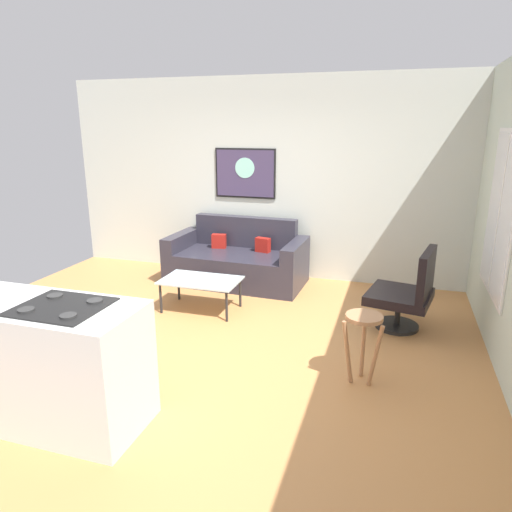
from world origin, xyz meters
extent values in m
cube|color=#BE7E46|center=(0.00, 0.00, -0.02)|extent=(6.40, 6.40, 0.04)
cube|color=silver|center=(0.00, 2.42, 1.40)|extent=(6.40, 0.05, 2.80)
cube|color=#2B2934|center=(-0.44, 1.87, 0.22)|extent=(1.54, 0.97, 0.44)
cube|color=#2B2934|center=(-0.43, 2.25, 0.66)|extent=(1.52, 0.21, 0.44)
cube|color=#2B2934|center=(-1.29, 1.90, 0.33)|extent=(0.21, 0.92, 0.65)
cube|color=#2B2934|center=(0.40, 1.84, 0.33)|extent=(0.21, 0.92, 0.65)
cube|color=#A31C15|center=(-0.77, 2.05, 0.54)|extent=(0.21, 0.13, 0.20)
cube|color=#A31C15|center=(-0.11, 2.02, 0.54)|extent=(0.22, 0.14, 0.20)
cube|color=silver|center=(-0.51, 0.80, 0.37)|extent=(0.92, 0.56, 0.02)
cylinder|color=#232326|center=(-0.93, 0.57, 0.18)|extent=(0.03, 0.03, 0.36)
cylinder|color=#232326|center=(-0.10, 0.57, 0.18)|extent=(0.03, 0.03, 0.36)
cylinder|color=#232326|center=(-0.93, 1.04, 0.18)|extent=(0.03, 0.03, 0.36)
cylinder|color=#232326|center=(-0.10, 1.04, 0.18)|extent=(0.03, 0.03, 0.36)
cylinder|color=black|center=(1.74, 0.97, 0.02)|extent=(0.46, 0.46, 0.04)
cylinder|color=black|center=(1.74, 0.97, 0.20)|extent=(0.06, 0.06, 0.33)
cube|color=black|center=(1.74, 0.97, 0.36)|extent=(0.75, 0.78, 0.10)
cube|color=black|center=(1.98, 0.92, 0.65)|extent=(0.21, 0.67, 0.49)
cylinder|color=#A8744D|center=(1.45, -0.27, 0.60)|extent=(0.31, 0.31, 0.03)
cylinder|color=#A8744D|center=(1.45, -0.14, 0.29)|extent=(0.04, 0.13, 0.58)
cylinder|color=#A8744D|center=(1.34, -0.34, 0.29)|extent=(0.13, 0.10, 0.58)
cylinder|color=#A8744D|center=(1.57, -0.34, 0.29)|extent=(0.13, 0.10, 0.58)
cube|color=silver|center=(-0.83, -1.50, 0.46)|extent=(1.67, 0.65, 0.92)
cube|color=black|center=(-0.53, -1.50, 0.93)|extent=(0.60, 0.52, 0.01)
cylinder|color=#2D2D2D|center=(-0.70, -1.64, 0.94)|extent=(0.11, 0.11, 0.01)
cylinder|color=#2D2D2D|center=(-0.36, -1.64, 0.94)|extent=(0.11, 0.11, 0.01)
cylinder|color=#2D2D2D|center=(-0.70, -1.36, 0.94)|extent=(0.11, 0.11, 0.01)
cylinder|color=#2D2D2D|center=(-0.36, -1.36, 0.94)|extent=(0.11, 0.11, 0.01)
cube|color=black|center=(-0.48, 2.39, 1.48)|extent=(0.90, 0.01, 0.70)
cube|color=#443757|center=(-0.48, 2.38, 1.48)|extent=(0.85, 0.02, 0.65)
cylinder|color=#9CE2CE|center=(-0.48, 2.37, 1.55)|extent=(0.29, 0.01, 0.29)
cube|color=silver|center=(2.59, 0.90, 1.32)|extent=(0.02, 1.19, 1.60)
cube|color=white|center=(2.58, 0.90, 1.32)|extent=(0.01, 1.11, 1.52)
cube|color=silver|center=(2.58, 0.90, 1.32)|extent=(0.01, 0.04, 1.52)
camera|label=1|loc=(1.64, -3.94, 2.13)|focal=32.43mm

